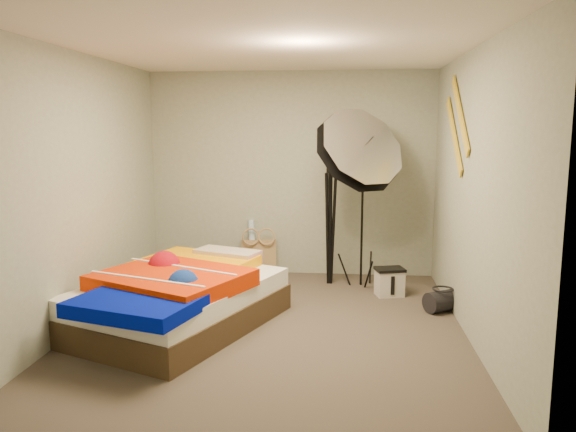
# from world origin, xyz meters

# --- Properties ---
(floor) EXTENTS (4.00, 4.00, 0.00)m
(floor) POSITION_xyz_m (0.00, 0.00, 0.00)
(floor) COLOR #4D443B
(floor) RESTS_ON ground
(ceiling) EXTENTS (4.00, 4.00, 0.00)m
(ceiling) POSITION_xyz_m (0.00, 0.00, 2.50)
(ceiling) COLOR silver
(ceiling) RESTS_ON wall_back
(wall_back) EXTENTS (3.50, 0.00, 3.50)m
(wall_back) POSITION_xyz_m (0.00, 2.00, 1.25)
(wall_back) COLOR #9CA492
(wall_back) RESTS_ON floor
(wall_front) EXTENTS (3.50, 0.00, 3.50)m
(wall_front) POSITION_xyz_m (0.00, -2.00, 1.25)
(wall_front) COLOR #9CA492
(wall_front) RESTS_ON floor
(wall_left) EXTENTS (0.00, 4.00, 4.00)m
(wall_left) POSITION_xyz_m (-1.75, 0.00, 1.25)
(wall_left) COLOR #9CA492
(wall_left) RESTS_ON floor
(wall_right) EXTENTS (0.00, 4.00, 4.00)m
(wall_right) POSITION_xyz_m (1.75, 0.00, 1.25)
(wall_right) COLOR #9CA492
(wall_right) RESTS_ON floor
(tote_bag) EXTENTS (0.46, 0.25, 0.45)m
(tote_bag) POSITION_xyz_m (-0.40, 1.90, 0.22)
(tote_bag) COLOR tan
(tote_bag) RESTS_ON floor
(wrapping_roll) EXTENTS (0.15, 0.21, 0.69)m
(wrapping_roll) POSITION_xyz_m (-0.48, 1.90, 0.34)
(wrapping_roll) COLOR #669CD7
(wrapping_roll) RESTS_ON floor
(camera_case) EXTENTS (0.33, 0.27, 0.28)m
(camera_case) POSITION_xyz_m (1.16, 1.12, 0.14)
(camera_case) COLOR beige
(camera_case) RESTS_ON floor
(duffel_bag) EXTENTS (0.41, 0.37, 0.21)m
(duffel_bag) POSITION_xyz_m (1.65, 0.64, 0.11)
(duffel_bag) COLOR black
(duffel_bag) RESTS_ON floor
(wall_stripe_upper) EXTENTS (0.02, 0.91, 0.78)m
(wall_stripe_upper) POSITION_xyz_m (1.73, 0.60, 1.95)
(wall_stripe_upper) COLOR gold
(wall_stripe_upper) RESTS_ON wall_right
(wall_stripe_lower) EXTENTS (0.02, 0.91, 0.78)m
(wall_stripe_lower) POSITION_xyz_m (1.73, 0.85, 1.75)
(wall_stripe_lower) COLOR gold
(wall_stripe_lower) RESTS_ON wall_right
(bed) EXTENTS (1.96, 2.37, 0.56)m
(bed) POSITION_xyz_m (-0.85, -0.04, 0.28)
(bed) COLOR #3F2F1D
(bed) RESTS_ON floor
(photo_umbrella) EXTENTS (1.05, 1.19, 2.15)m
(photo_umbrella) POSITION_xyz_m (0.78, 1.32, 1.54)
(photo_umbrella) COLOR black
(photo_umbrella) RESTS_ON floor
(camera_tripod) EXTENTS (0.10, 0.10, 1.45)m
(camera_tripod) POSITION_xyz_m (0.50, 1.56, 0.83)
(camera_tripod) COLOR black
(camera_tripod) RESTS_ON floor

